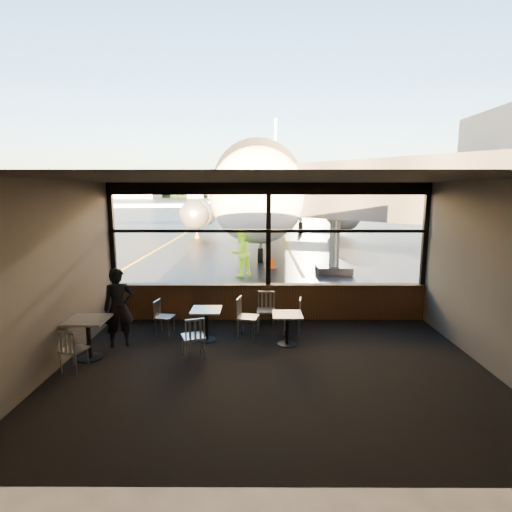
{
  "coord_description": "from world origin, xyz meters",
  "views": [
    {
      "loc": [
        -0.27,
        -10.0,
        3.29
      ],
      "look_at": [
        -0.32,
        1.0,
        1.5
      ],
      "focal_mm": 28.0,
      "sensor_mm": 36.0,
      "label": 1
    }
  ],
  "objects_px": {
    "cafe_table_mid": "(206,325)",
    "chair_near_n": "(266,311)",
    "chair_near_w": "(248,318)",
    "cone_nose": "(272,262)",
    "passenger": "(119,308)",
    "jet_bridge": "(357,219)",
    "chair_left_s": "(74,350)",
    "chair_mid_s": "(193,337)",
    "cone_wing": "(197,234)",
    "airliner": "(271,159)",
    "chair_near_e": "(292,316)",
    "cafe_table_near": "(287,329)",
    "chair_mid_w": "(165,317)",
    "cafe_table_left": "(89,339)",
    "ground_crew": "(241,253)"
  },
  "relations": [
    {
      "from": "cafe_table_mid",
      "to": "chair_near_n",
      "type": "bearing_deg",
      "value": 28.24
    },
    {
      "from": "cafe_table_near",
      "to": "cone_wing",
      "type": "bearing_deg",
      "value": 103.92
    },
    {
      "from": "chair_left_s",
      "to": "cone_nose",
      "type": "distance_m",
      "value": 10.9
    },
    {
      "from": "chair_mid_w",
      "to": "jet_bridge",
      "type": "bearing_deg",
      "value": 148.36
    },
    {
      "from": "airliner",
      "to": "cafe_table_near",
      "type": "bearing_deg",
      "value": -86.98
    },
    {
      "from": "airliner",
      "to": "chair_near_e",
      "type": "distance_m",
      "value": 22.7
    },
    {
      "from": "chair_left_s",
      "to": "airliner",
      "type": "bearing_deg",
      "value": 94.13
    },
    {
      "from": "cone_nose",
      "to": "passenger",
      "type": "bearing_deg",
      "value": -112.0
    },
    {
      "from": "passenger",
      "to": "chair_near_n",
      "type": "bearing_deg",
      "value": -5.4
    },
    {
      "from": "jet_bridge",
      "to": "cafe_table_mid",
      "type": "bearing_deg",
      "value": -125.51
    },
    {
      "from": "cafe_table_near",
      "to": "chair_mid_w",
      "type": "bearing_deg",
      "value": 167.25
    },
    {
      "from": "chair_near_e",
      "to": "chair_near_w",
      "type": "distance_m",
      "value": 1.06
    },
    {
      "from": "chair_mid_s",
      "to": "ground_crew",
      "type": "height_order",
      "value": "ground_crew"
    },
    {
      "from": "airliner",
      "to": "chair_near_e",
      "type": "height_order",
      "value": "airliner"
    },
    {
      "from": "cone_nose",
      "to": "cone_wing",
      "type": "height_order",
      "value": "cone_nose"
    },
    {
      "from": "cone_wing",
      "to": "cafe_table_mid",
      "type": "bearing_deg",
      "value": -80.84
    },
    {
      "from": "airliner",
      "to": "cafe_table_mid",
      "type": "distance_m",
      "value": 23.25
    },
    {
      "from": "chair_mid_s",
      "to": "chair_left_s",
      "type": "xyz_separation_m",
      "value": [
        -2.1,
        -0.6,
        -0.02
      ]
    },
    {
      "from": "cafe_table_left",
      "to": "cone_nose",
      "type": "distance_m",
      "value": 10.37
    },
    {
      "from": "airliner",
      "to": "cone_wing",
      "type": "distance_m",
      "value": 8.1
    },
    {
      "from": "chair_near_e",
      "to": "chair_near_n",
      "type": "bearing_deg",
      "value": 74.66
    },
    {
      "from": "chair_near_w",
      "to": "cone_nose",
      "type": "relative_size",
      "value": 1.82
    },
    {
      "from": "chair_near_e",
      "to": "chair_mid_s",
      "type": "distance_m",
      "value": 2.51
    },
    {
      "from": "jet_bridge",
      "to": "airliner",
      "type": "bearing_deg",
      "value": 100.55
    },
    {
      "from": "jet_bridge",
      "to": "cone_wing",
      "type": "bearing_deg",
      "value": 122.74
    },
    {
      "from": "jet_bridge",
      "to": "chair_left_s",
      "type": "distance_m",
      "value": 11.37
    },
    {
      "from": "chair_mid_s",
      "to": "cafe_table_left",
      "type": "bearing_deg",
      "value": 160.06
    },
    {
      "from": "chair_mid_s",
      "to": "cone_wing",
      "type": "height_order",
      "value": "chair_mid_s"
    },
    {
      "from": "jet_bridge",
      "to": "chair_near_n",
      "type": "xyz_separation_m",
      "value": [
        -3.67,
        -6.3,
        -1.76
      ]
    },
    {
      "from": "chair_mid_s",
      "to": "cone_wing",
      "type": "bearing_deg",
      "value": 77.53
    },
    {
      "from": "chair_near_e",
      "to": "chair_mid_w",
      "type": "bearing_deg",
      "value": 100.12
    },
    {
      "from": "cafe_table_near",
      "to": "cafe_table_left",
      "type": "height_order",
      "value": "cafe_table_left"
    },
    {
      "from": "chair_mid_w",
      "to": "cone_nose",
      "type": "xyz_separation_m",
      "value": [
        2.8,
        8.19,
        -0.15
      ]
    },
    {
      "from": "passenger",
      "to": "cone_wing",
      "type": "xyz_separation_m",
      "value": [
        -1.38,
        20.09,
        -0.59
      ]
    },
    {
      "from": "chair_near_w",
      "to": "cone_nose",
      "type": "distance_m",
      "value": 8.45
    },
    {
      "from": "cafe_table_near",
      "to": "chair_near_n",
      "type": "height_order",
      "value": "chair_near_n"
    },
    {
      "from": "passenger",
      "to": "chair_near_e",
      "type": "bearing_deg",
      "value": -12.03
    },
    {
      "from": "airliner",
      "to": "cone_wing",
      "type": "relative_size",
      "value": 73.78
    },
    {
      "from": "chair_mid_w",
      "to": "passenger",
      "type": "relative_size",
      "value": 0.48
    },
    {
      "from": "cafe_table_mid",
      "to": "cone_nose",
      "type": "xyz_separation_m",
      "value": [
        1.78,
        8.57,
        -0.1
      ]
    },
    {
      "from": "ground_crew",
      "to": "airliner",
      "type": "bearing_deg",
      "value": -140.02
    },
    {
      "from": "cafe_table_left",
      "to": "cone_wing",
      "type": "distance_m",
      "value": 20.79
    },
    {
      "from": "airliner",
      "to": "cafe_table_near",
      "type": "xyz_separation_m",
      "value": [
        -0.35,
        -22.78,
        -5.37
      ]
    },
    {
      "from": "cafe_table_left",
      "to": "chair_mid_s",
      "type": "distance_m",
      "value": 2.06
    },
    {
      "from": "chair_near_n",
      "to": "cone_nose",
      "type": "height_order",
      "value": "chair_near_n"
    },
    {
      "from": "cafe_table_mid",
      "to": "chair_mid_w",
      "type": "relative_size",
      "value": 0.88
    },
    {
      "from": "airliner",
      "to": "cafe_table_near",
      "type": "height_order",
      "value": "airliner"
    },
    {
      "from": "jet_bridge",
      "to": "passenger",
      "type": "relative_size",
      "value": 5.99
    },
    {
      "from": "cafe_table_mid",
      "to": "ground_crew",
      "type": "height_order",
      "value": "ground_crew"
    },
    {
      "from": "chair_mid_s",
      "to": "cone_nose",
      "type": "height_order",
      "value": "chair_mid_s"
    }
  ]
}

